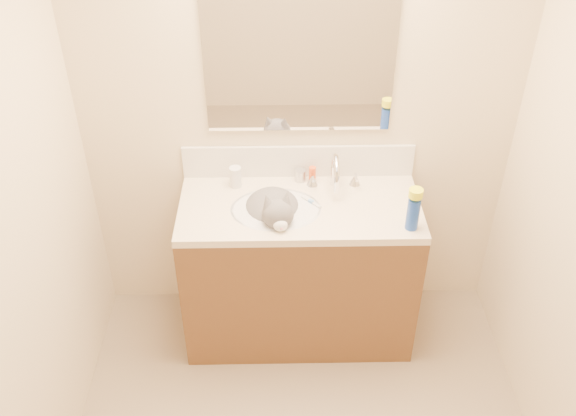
{
  "coord_description": "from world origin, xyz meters",
  "views": [
    {
      "loc": [
        -0.11,
        -1.58,
        2.73
      ],
      "look_at": [
        -0.06,
        0.92,
        0.88
      ],
      "focal_mm": 40.0,
      "sensor_mm": 36.0,
      "label": 1
    }
  ],
  "objects_px": {
    "silver_jar": "(300,175)",
    "spray_can": "(413,214)",
    "cat": "(274,213)",
    "amber_bottle": "(312,175)",
    "faucet": "(335,175)",
    "basin": "(276,220)",
    "vanity_cabinet": "(299,273)",
    "pill_bottle": "(235,177)"
  },
  "relations": [
    {
      "from": "cat",
      "to": "amber_bottle",
      "type": "relative_size",
      "value": 4.77
    },
    {
      "from": "pill_bottle",
      "to": "cat",
      "type": "bearing_deg",
      "value": -45.67
    },
    {
      "from": "basin",
      "to": "spray_can",
      "type": "relative_size",
      "value": 2.76
    },
    {
      "from": "cat",
      "to": "amber_bottle",
      "type": "height_order",
      "value": "cat"
    },
    {
      "from": "amber_bottle",
      "to": "spray_can",
      "type": "height_order",
      "value": "spray_can"
    },
    {
      "from": "vanity_cabinet",
      "to": "silver_jar",
      "type": "bearing_deg",
      "value": 87.59
    },
    {
      "from": "faucet",
      "to": "cat",
      "type": "distance_m",
      "value": 0.37
    },
    {
      "from": "vanity_cabinet",
      "to": "amber_bottle",
      "type": "xyz_separation_m",
      "value": [
        0.07,
        0.2,
        0.5
      ]
    },
    {
      "from": "faucet",
      "to": "pill_bottle",
      "type": "height_order",
      "value": "faucet"
    },
    {
      "from": "basin",
      "to": "silver_jar",
      "type": "bearing_deg",
      "value": 62.47
    },
    {
      "from": "basin",
      "to": "pill_bottle",
      "type": "distance_m",
      "value": 0.32
    },
    {
      "from": "pill_bottle",
      "to": "amber_bottle",
      "type": "xyz_separation_m",
      "value": [
        0.4,
        0.03,
        -0.01
      ]
    },
    {
      "from": "basin",
      "to": "cat",
      "type": "height_order",
      "value": "cat"
    },
    {
      "from": "basin",
      "to": "amber_bottle",
      "type": "relative_size",
      "value": 4.98
    },
    {
      "from": "cat",
      "to": "amber_bottle",
      "type": "bearing_deg",
      "value": 37.39
    },
    {
      "from": "silver_jar",
      "to": "spray_can",
      "type": "relative_size",
      "value": 0.39
    },
    {
      "from": "pill_bottle",
      "to": "faucet",
      "type": "bearing_deg",
      "value": -4.35
    },
    {
      "from": "silver_jar",
      "to": "spray_can",
      "type": "bearing_deg",
      "value": -38.76
    },
    {
      "from": "basin",
      "to": "silver_jar",
      "type": "xyz_separation_m",
      "value": [
        0.13,
        0.25,
        0.1
      ]
    },
    {
      "from": "vanity_cabinet",
      "to": "basin",
      "type": "xyz_separation_m",
      "value": [
        -0.12,
        -0.03,
        0.38
      ]
    },
    {
      "from": "basin",
      "to": "spray_can",
      "type": "height_order",
      "value": "spray_can"
    },
    {
      "from": "cat",
      "to": "spray_can",
      "type": "distance_m",
      "value": 0.68
    },
    {
      "from": "vanity_cabinet",
      "to": "pill_bottle",
      "type": "relative_size",
      "value": 10.87
    },
    {
      "from": "silver_jar",
      "to": "spray_can",
      "type": "xyz_separation_m",
      "value": [
        0.51,
        -0.41,
        0.05
      ]
    },
    {
      "from": "faucet",
      "to": "amber_bottle",
      "type": "height_order",
      "value": "faucet"
    },
    {
      "from": "basin",
      "to": "faucet",
      "type": "distance_m",
      "value": 0.38
    },
    {
      "from": "basin",
      "to": "cat",
      "type": "bearing_deg",
      "value": 146.83
    },
    {
      "from": "pill_bottle",
      "to": "spray_can",
      "type": "distance_m",
      "value": 0.92
    },
    {
      "from": "pill_bottle",
      "to": "spray_can",
      "type": "relative_size",
      "value": 0.68
    },
    {
      "from": "basin",
      "to": "cat",
      "type": "distance_m",
      "value": 0.04
    },
    {
      "from": "silver_jar",
      "to": "cat",
      "type": "bearing_deg",
      "value": -120.11
    },
    {
      "from": "basin",
      "to": "spray_can",
      "type": "distance_m",
      "value": 0.68
    },
    {
      "from": "amber_bottle",
      "to": "vanity_cabinet",
      "type": "bearing_deg",
      "value": -109.23
    },
    {
      "from": "basin",
      "to": "silver_jar",
      "type": "relative_size",
      "value": 6.98
    },
    {
      "from": "vanity_cabinet",
      "to": "amber_bottle",
      "type": "bearing_deg",
      "value": 70.77
    },
    {
      "from": "vanity_cabinet",
      "to": "basin",
      "type": "height_order",
      "value": "basin"
    },
    {
      "from": "vanity_cabinet",
      "to": "silver_jar",
      "type": "distance_m",
      "value": 0.53
    },
    {
      "from": "vanity_cabinet",
      "to": "cat",
      "type": "height_order",
      "value": "cat"
    },
    {
      "from": "vanity_cabinet",
      "to": "faucet",
      "type": "distance_m",
      "value": 0.58
    },
    {
      "from": "spray_can",
      "to": "pill_bottle",
      "type": "bearing_deg",
      "value": 156.5
    },
    {
      "from": "pill_bottle",
      "to": "amber_bottle",
      "type": "distance_m",
      "value": 0.4
    },
    {
      "from": "cat",
      "to": "vanity_cabinet",
      "type": "bearing_deg",
      "value": -0.84
    }
  ]
}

